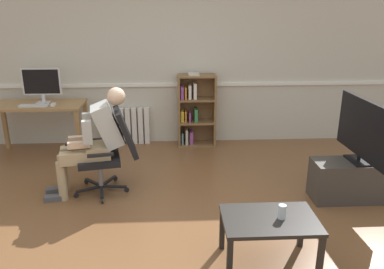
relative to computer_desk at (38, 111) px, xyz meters
name	(u,v)px	position (x,y,z in m)	size (l,w,h in m)	color
ground_plane	(181,231)	(1.98, -2.15, -0.65)	(18.00, 18.00, 0.00)	brown
back_wall	(176,56)	(1.98, 0.50, 0.70)	(12.00, 0.13, 2.70)	beige
computer_desk	(38,111)	(0.00, 0.00, 0.00)	(1.29, 0.61, 0.76)	#9E7547
imac_monitor	(42,83)	(0.07, 0.08, 0.39)	(0.53, 0.14, 0.49)	silver
keyboard	(34,106)	(0.00, -0.14, 0.12)	(0.39, 0.12, 0.02)	silver
computer_mouse	(53,105)	(0.26, -0.12, 0.12)	(0.06, 0.10, 0.03)	white
bookshelf	(194,111)	(2.25, 0.29, -0.11)	(0.57, 0.29, 1.12)	brown
radiator	(125,126)	(1.17, 0.39, -0.36)	(0.76, 0.08, 0.57)	white
office_chair	(111,148)	(1.20, -1.24, -0.12)	(0.76, 0.63, 0.99)	black
person_seated	(94,139)	(1.03, -1.27, 0.01)	(0.98, 0.49, 1.23)	tan
tv_stand	(356,180)	(3.94, -1.59, -0.42)	(0.97, 0.37, 0.46)	#3D3833
tv_screen	(363,130)	(3.95, -1.59, 0.17)	(0.21, 1.02, 0.69)	black
coffee_table	(270,224)	(2.69, -2.68, -0.27)	(0.78, 0.52, 0.44)	black
drinking_glass	(282,212)	(2.79, -2.69, -0.15)	(0.07, 0.07, 0.12)	silver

